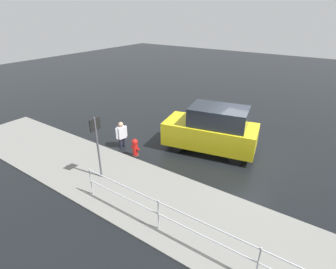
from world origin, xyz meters
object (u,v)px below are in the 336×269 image
at_px(pedestrian, 122,133).
at_px(sign_post, 97,140).
at_px(fire_hydrant, 135,148).
at_px(moving_hatchback, 212,130).

bearing_deg(pedestrian, sign_post, 114.79).
distance_m(fire_hydrant, pedestrian, 1.11).
height_order(fire_hydrant, pedestrian, pedestrian).
height_order(moving_hatchback, fire_hydrant, moving_hatchback).
bearing_deg(fire_hydrant, moving_hatchback, -137.78).
xyz_separation_m(fire_hydrant, sign_post, (0.01, 1.92, 1.18)).
relative_size(moving_hatchback, pedestrian, 3.41).
distance_m(moving_hatchback, pedestrian, 3.99).
distance_m(moving_hatchback, sign_post, 4.85).
distance_m(fire_hydrant, sign_post, 2.25).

